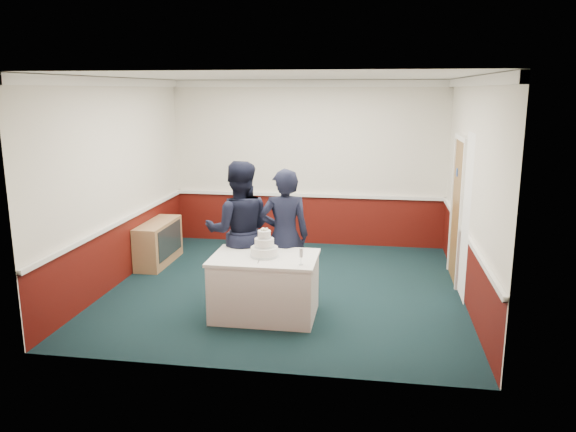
# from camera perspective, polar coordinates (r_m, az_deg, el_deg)

# --- Properties ---
(ground) EXTENTS (5.00, 5.00, 0.00)m
(ground) POSITION_cam_1_polar(r_m,az_deg,el_deg) (8.25, -0.21, -7.31)
(ground) COLOR black
(ground) RESTS_ON ground
(room_shell) EXTENTS (5.00, 5.00, 3.00)m
(room_shell) POSITION_cam_1_polar(r_m,az_deg,el_deg) (8.38, 0.99, 6.84)
(room_shell) COLOR silver
(room_shell) RESTS_ON ground
(sideboard) EXTENTS (0.41, 1.20, 0.70)m
(sideboard) POSITION_cam_1_polar(r_m,az_deg,el_deg) (9.53, -13.01, -2.66)
(sideboard) COLOR tan
(sideboard) RESTS_ON ground
(cake_table) EXTENTS (1.32, 0.92, 0.79)m
(cake_table) POSITION_cam_1_polar(r_m,az_deg,el_deg) (7.16, -2.38, -7.08)
(cake_table) COLOR white
(cake_table) RESTS_ON ground
(wedding_cake) EXTENTS (0.35, 0.35, 0.36)m
(wedding_cake) POSITION_cam_1_polar(r_m,az_deg,el_deg) (7.01, -2.42, -3.24)
(wedding_cake) COLOR white
(wedding_cake) RESTS_ON cake_table
(cake_knife) EXTENTS (0.04, 0.22, 0.00)m
(cake_knife) POSITION_cam_1_polar(r_m,az_deg,el_deg) (6.85, -2.99, -4.55)
(cake_knife) COLOR silver
(cake_knife) RESTS_ON cake_table
(champagne_flute) EXTENTS (0.05, 0.05, 0.21)m
(champagne_flute) POSITION_cam_1_polar(r_m,az_deg,el_deg) (6.65, 1.34, -3.85)
(champagne_flute) COLOR silver
(champagne_flute) RESTS_ON cake_table
(person_man) EXTENTS (1.06, 0.90, 1.91)m
(person_man) POSITION_cam_1_polar(r_m,az_deg,el_deg) (7.64, -5.00, -1.51)
(person_man) COLOR black
(person_man) RESTS_ON ground
(person_woman) EXTENTS (0.75, 0.59, 1.83)m
(person_woman) POSITION_cam_1_polar(r_m,az_deg,el_deg) (7.49, -0.36, -2.07)
(person_woman) COLOR black
(person_woman) RESTS_ON ground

